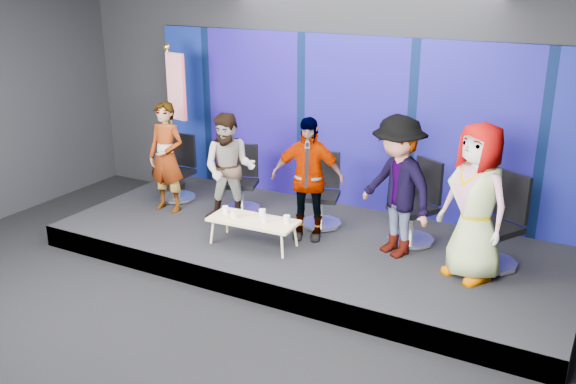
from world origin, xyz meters
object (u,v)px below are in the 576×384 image
at_px(chair_c, 322,202).
at_px(chair_e, 497,236).
at_px(panelist_c, 307,178).
at_px(mug_e, 287,219).
at_px(panelist_d, 397,187).
at_px(coffee_table, 253,221).
at_px(panelist_a, 166,157).
at_px(chair_d, 415,216).
at_px(mug_c, 262,213).
at_px(flag_stand, 175,115).
at_px(chair_a, 179,178).
at_px(mug_b, 234,214).
at_px(chair_b, 243,189).
at_px(panelist_b, 230,169).
at_px(mug_a, 225,210).
at_px(mug_d, 264,219).
at_px(panelist_e, 476,202).

distance_m(chair_c, chair_e, 2.48).
height_order(panelist_c, mug_e, panelist_c).
xyz_separation_m(panelist_d, coffee_table, (-1.73, -0.65, -0.58)).
bearing_deg(panelist_a, chair_d, 7.80).
bearing_deg(panelist_c, chair_e, -8.15).
bearing_deg(mug_c, chair_d, 29.42).
distance_m(panelist_a, chair_c, 2.44).
relative_size(panelist_a, coffee_table, 1.37).
bearing_deg(flag_stand, chair_c, 7.52).
bearing_deg(panelist_d, mug_c, -133.28).
distance_m(chair_a, mug_e, 2.62).
relative_size(chair_d, coffee_table, 0.93).
bearing_deg(mug_c, mug_b, -146.19).
height_order(chair_b, mug_b, chair_b).
distance_m(panelist_a, mug_e, 2.37).
bearing_deg(panelist_b, panelist_c, -18.46).
relative_size(chair_a, panelist_b, 0.64).
bearing_deg(panelist_c, panelist_a, 165.91).
height_order(chair_b, mug_a, chair_b).
xyz_separation_m(panelist_d, mug_a, (-2.18, -0.65, -0.50)).
distance_m(panelist_a, coffee_table, 1.97).
distance_m(panelist_a, mug_c, 1.98).
xyz_separation_m(panelist_c, panelist_d, (1.24, 0.06, 0.07)).
xyz_separation_m(panelist_b, panelist_c, (1.25, 0.01, 0.04)).
xyz_separation_m(chair_d, mug_d, (-1.66, -1.18, 0.04)).
bearing_deg(mug_d, panelist_d, 23.94).
distance_m(chair_a, mug_a, 1.85).
distance_m(panelist_b, mug_b, 0.90).
distance_m(chair_b, panelist_b, 0.69).
xyz_separation_m(chair_b, mug_a, (0.40, -1.06, 0.09)).
bearing_deg(chair_b, panelist_c, -38.57).
xyz_separation_m(panelist_e, flag_stand, (-5.03, 0.86, 0.32)).
xyz_separation_m(coffee_table, mug_b, (-0.26, -0.07, 0.08)).
height_order(panelist_d, chair_e, panelist_d).
height_order(panelist_b, mug_a, panelist_b).
height_order(chair_c, mug_c, chair_c).
bearing_deg(panelist_e, flag_stand, -160.07).
height_order(mug_b, mug_d, mug_b).
distance_m(panelist_c, mug_c, 0.76).
bearing_deg(mug_d, panelist_c, 63.52).
height_order(panelist_a, panelist_e, panelist_e).
bearing_deg(chair_c, panelist_d, -35.46).
bearing_deg(chair_a, chair_c, 0.58).
bearing_deg(mug_e, flag_stand, 155.93).
relative_size(panelist_d, flag_stand, 0.76).
bearing_deg(panelist_e, coffee_table, -140.95).
relative_size(chair_e, mug_a, 11.72).
distance_m(chair_b, panelist_c, 1.52).
relative_size(mug_b, mug_c, 0.99).
height_order(chair_e, coffee_table, chair_e).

